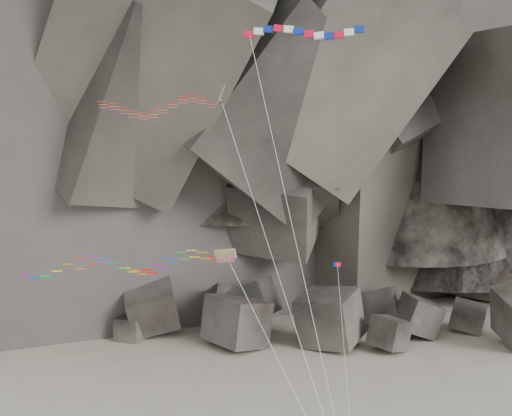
{
  "coord_description": "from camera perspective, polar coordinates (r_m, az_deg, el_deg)",
  "views": [
    {
      "loc": [
        -1.64,
        -41.91,
        24.88
      ],
      "look_at": [
        1.65,
        6.0,
        19.75
      ],
      "focal_mm": 45.0,
      "sensor_mm": 36.0,
      "label": 1
    }
  ],
  "objects": [
    {
      "name": "headland",
      "position": [
        113.23,
        -3.16,
        14.79
      ],
      "size": [
        110.0,
        70.0,
        84.0
      ],
      "primitive_type": null,
      "color": "#514B42",
      "rests_on": "ground"
    },
    {
      "name": "boulder_field",
      "position": [
        80.97,
        4.59,
        -10.0
      ],
      "size": [
        68.7,
        17.59,
        9.18
      ],
      "color": "#47423F",
      "rests_on": "ground"
    },
    {
      "name": "delta_kite",
      "position": [
        45.48,
        -9.0,
        8.96
      ],
      "size": [
        16.9,
        10.15,
        27.1
      ],
      "rotation": [
        0.0,
        0.0,
        -0.11
      ],
      "color": "red",
      "rests_on": "ground"
    },
    {
      "name": "banner_kite",
      "position": [
        44.94,
        4.25,
        14.97
      ],
      "size": [
        8.0,
        9.02,
        30.97
      ],
      "rotation": [
        0.0,
        0.0,
        -0.26
      ],
      "color": "red",
      "rests_on": "ground"
    },
    {
      "name": "parafoil_kite",
      "position": [
        44.91,
        -12.33,
        -4.86
      ],
      "size": [
        22.49,
        7.61,
        15.86
      ],
      "rotation": [
        0.0,
        0.0,
        -0.33
      ],
      "color": "yellow",
      "rests_on": "ground"
    },
    {
      "name": "pennant_kite",
      "position": [
        46.0,
        7.55,
        -9.18
      ],
      "size": [
        0.56,
        8.96,
        14.3
      ],
      "rotation": [
        0.0,
        0.0,
        -0.13
      ],
      "color": "red",
      "rests_on": "ground"
    }
  ]
}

